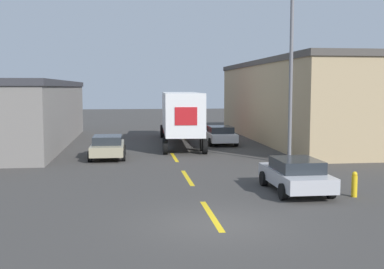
% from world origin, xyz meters
% --- Properties ---
extents(ground_plane, '(160.00, 160.00, 0.00)m').
position_xyz_m(ground_plane, '(0.00, 0.00, 0.00)').
color(ground_plane, '#3D3A38').
extents(road_centerline, '(0.20, 17.07, 0.01)m').
position_xyz_m(road_centerline, '(0.00, 7.68, 0.00)').
color(road_centerline, gold).
rests_on(road_centerline, ground_plane).
extents(warehouse_left, '(8.79, 21.25, 4.65)m').
position_xyz_m(warehouse_left, '(-11.36, 21.98, 2.33)').
color(warehouse_left, slate).
rests_on(warehouse_left, ground_plane).
extents(warehouse_right, '(9.96, 24.20, 6.26)m').
position_xyz_m(warehouse_right, '(11.94, 22.77, 3.14)').
color(warehouse_right, tan).
rests_on(warehouse_right, ground_plane).
extents(semi_truck, '(3.34, 13.50, 3.81)m').
position_xyz_m(semi_truck, '(1.07, 21.38, 2.28)').
color(semi_truck, '#B21919').
rests_on(semi_truck, ground_plane).
extents(parked_car_right_near, '(2.08, 4.25, 1.34)m').
position_xyz_m(parked_car_right_near, '(3.93, 4.14, 0.71)').
color(parked_car_right_near, '#B2B2B7').
rests_on(parked_car_right_near, ground_plane).
extents(parked_car_right_far, '(2.08, 4.25, 1.34)m').
position_xyz_m(parked_car_right_far, '(3.93, 20.42, 0.71)').
color(parked_car_right_far, silver).
rests_on(parked_car_right_far, ground_plane).
extents(parked_car_left_far, '(2.08, 4.25, 1.34)m').
position_xyz_m(parked_car_left_far, '(-3.93, 14.44, 0.71)').
color(parked_car_left_far, tan).
rests_on(parked_car_left_far, ground_plane).
extents(street_lamp, '(2.35, 0.32, 9.20)m').
position_xyz_m(street_lamp, '(5.85, 11.22, 5.24)').
color(street_lamp, slate).
rests_on(street_lamp, ground_plane).
extents(fire_hydrant, '(0.22, 0.22, 0.98)m').
position_xyz_m(fire_hydrant, '(5.86, 2.99, 0.49)').
color(fire_hydrant, gold).
rests_on(fire_hydrant, ground_plane).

